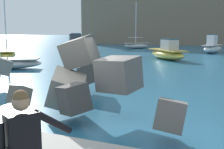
# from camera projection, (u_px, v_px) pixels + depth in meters

# --- Properties ---
(ground_plane) EXTENTS (400.00, 400.00, 0.00)m
(ground_plane) POSITION_uv_depth(u_px,v_px,m) (74.00, 119.00, 8.60)
(ground_plane) COLOR #235B7A
(breakwater_jetty) EXTENTS (32.26, 6.83, 2.63)m
(breakwater_jetty) POSITION_uv_depth(u_px,v_px,m) (118.00, 77.00, 9.23)
(breakwater_jetty) COLOR #605B56
(breakwater_jetty) RESTS_ON ground
(boat_near_left) EXTENTS (5.38, 4.07, 8.14)m
(boat_near_left) POSITION_uv_depth(u_px,v_px,m) (5.00, 62.00, 20.32)
(boat_near_left) COLOR beige
(boat_near_left) RESTS_ON ground
(boat_mid_left) EXTENTS (5.12, 4.74, 2.51)m
(boat_mid_left) POSITION_uv_depth(u_px,v_px,m) (78.00, 46.00, 38.28)
(boat_mid_left) COLOR maroon
(boat_mid_left) RESTS_ON ground
(boat_mid_centre) EXTENTS (2.65, 5.34, 2.41)m
(boat_mid_centre) POSITION_uv_depth(u_px,v_px,m) (213.00, 47.00, 35.56)
(boat_mid_centre) COLOR white
(boat_mid_centre) RESTS_ON ground
(boat_mid_right) EXTENTS (4.31, 4.55, 7.39)m
(boat_mid_right) POSITION_uv_depth(u_px,v_px,m) (137.00, 45.00, 45.33)
(boat_mid_right) COLOR beige
(boat_mid_right) RESTS_ON ground
(boat_far_left) EXTENTS (5.03, 5.51, 2.04)m
(boat_far_left) POSITION_uv_depth(u_px,v_px,m) (167.00, 53.00, 27.24)
(boat_far_left) COLOR #EAC64C
(boat_far_left) RESTS_ON ground
(boat_far_centre) EXTENTS (4.70, 5.08, 7.29)m
(boat_far_centre) POSITION_uv_depth(u_px,v_px,m) (7.00, 54.00, 27.99)
(boat_far_centre) COLOR #EAC64C
(boat_far_centre) RESTS_ON ground
(mooring_buoy_inner) EXTENTS (0.44, 0.44, 0.44)m
(mooring_buoy_inner) POSITION_uv_depth(u_px,v_px,m) (220.00, 48.00, 42.14)
(mooring_buoy_inner) COLOR yellow
(mooring_buoy_inner) RESTS_ON ground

